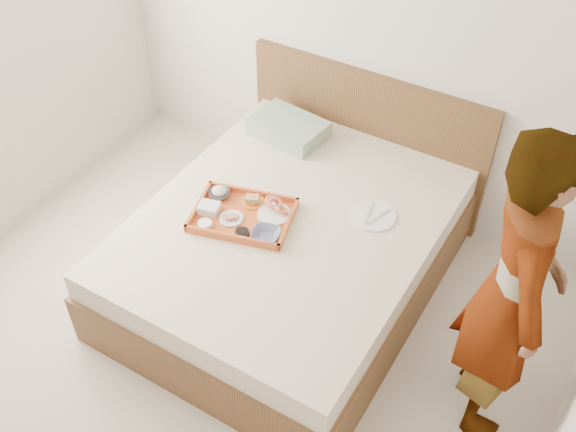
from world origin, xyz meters
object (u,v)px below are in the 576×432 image
at_px(person, 512,293).
at_px(tray, 243,215).
at_px(dinner_plate, 373,216).
at_px(bed, 290,251).

bearing_deg(person, tray, 63.39).
bearing_deg(dinner_plate, tray, -148.06).
relative_size(tray, person, 0.32).
relative_size(bed, person, 1.17).
bearing_deg(dinner_plate, bed, -147.70).
xyz_separation_m(bed, person, (1.26, -0.20, 0.59)).
height_order(bed, tray, tray).
xyz_separation_m(bed, dinner_plate, (0.40, 0.25, 0.27)).
relative_size(bed, tray, 3.66).
bearing_deg(bed, person, -9.06).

